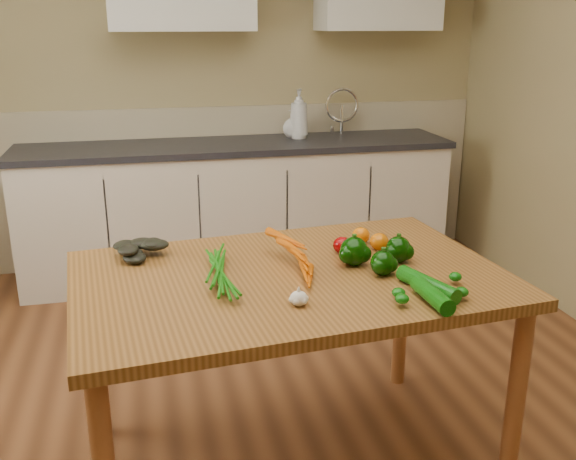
% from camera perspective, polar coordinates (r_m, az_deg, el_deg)
% --- Properties ---
extents(room, '(4.04, 5.04, 2.64)m').
position_cam_1_polar(room, '(2.22, -2.41, 7.33)').
color(room, brown).
rests_on(room, ground).
extents(counter_run, '(2.84, 0.64, 1.14)m').
position_cam_1_polar(counter_run, '(4.37, -4.38, 2.06)').
color(counter_run, beige).
rests_on(counter_run, ground).
extents(table, '(1.59, 1.10, 0.81)m').
position_cam_1_polar(table, '(2.32, 0.17, -5.95)').
color(table, brown).
rests_on(table, ground).
extents(soap_bottle_a, '(0.17, 0.17, 0.33)m').
position_cam_1_polar(soap_bottle_a, '(4.39, 0.97, 10.28)').
color(soap_bottle_a, silver).
rests_on(soap_bottle_a, counter_run).
extents(soap_bottle_b, '(0.11, 0.12, 0.18)m').
position_cam_1_polar(soap_bottle_b, '(4.47, 0.82, 9.48)').
color(soap_bottle_b, silver).
rests_on(soap_bottle_b, counter_run).
extents(soap_bottle_c, '(0.20, 0.20, 0.18)m').
position_cam_1_polar(soap_bottle_c, '(4.43, 0.47, 9.39)').
color(soap_bottle_c, silver).
rests_on(soap_bottle_c, counter_run).
extents(carrot_bunch, '(0.30, 0.24, 0.08)m').
position_cam_1_polar(carrot_bunch, '(2.29, -1.35, -2.81)').
color(carrot_bunch, '#D55A05').
rests_on(carrot_bunch, table).
extents(leafy_greens, '(0.22, 0.19, 0.11)m').
position_cam_1_polar(leafy_greens, '(2.47, -12.63, -1.30)').
color(leafy_greens, black).
rests_on(leafy_greens, table).
extents(garlic_bulb, '(0.06, 0.06, 0.05)m').
position_cam_1_polar(garlic_bulb, '(2.03, 0.96, -6.09)').
color(garlic_bulb, silver).
rests_on(garlic_bulb, table).
extents(pepper_a, '(0.10, 0.10, 0.10)m').
position_cam_1_polar(pepper_a, '(2.36, 5.89, -1.90)').
color(pepper_a, black).
rests_on(pepper_a, table).
extents(pepper_b, '(0.10, 0.10, 0.10)m').
position_cam_1_polar(pepper_b, '(2.41, 9.77, -1.72)').
color(pepper_b, black).
rests_on(pepper_b, table).
extents(pepper_c, '(0.09, 0.09, 0.09)m').
position_cam_1_polar(pepper_c, '(2.28, 8.43, -2.92)').
color(pepper_c, black).
rests_on(pepper_c, table).
extents(tomato_a, '(0.07, 0.07, 0.07)m').
position_cam_1_polar(tomato_a, '(2.47, 4.85, -1.36)').
color(tomato_a, '#8D0204').
rests_on(tomato_a, table).
extents(tomato_b, '(0.07, 0.07, 0.07)m').
position_cam_1_polar(tomato_b, '(2.60, 6.50, -0.47)').
color(tomato_b, '#CF5E05').
rests_on(tomato_b, table).
extents(tomato_c, '(0.07, 0.07, 0.07)m').
position_cam_1_polar(tomato_c, '(2.53, 8.11, -1.02)').
color(tomato_c, '#CF5E05').
rests_on(tomato_c, table).
extents(zucchini_a, '(0.14, 0.26, 0.05)m').
position_cam_1_polar(zucchini_a, '(2.17, 12.32, -4.75)').
color(zucchini_a, '#084C08').
rests_on(zucchini_a, table).
extents(zucchini_b, '(0.06, 0.21, 0.06)m').
position_cam_1_polar(zucchini_b, '(2.09, 12.70, -5.68)').
color(zucchini_b, '#084C08').
rests_on(zucchini_b, table).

